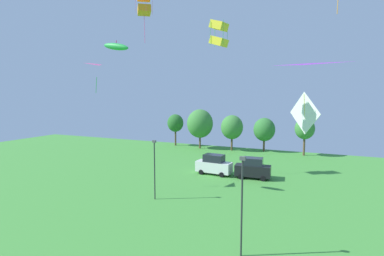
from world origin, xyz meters
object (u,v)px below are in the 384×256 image
object	(u,v)px
parked_car_second_from_left	(253,168)
treeline_tree_3	(264,130)
parked_car_leftmost	(214,165)
treeline_tree_1	(200,124)
treeline_tree_2	(232,127)
light_post_0	(242,201)
kite_flying_10	(99,72)
kite_flying_6	(144,3)
light_post_1	(155,166)
treeline_tree_4	(305,129)
kite_flying_8	(305,113)
kite_flying_5	(219,34)
kite_flying_7	(303,88)
treeline_tree_0	(175,123)
kite_flying_9	(116,47)

from	to	relation	value
parked_car_second_from_left	treeline_tree_3	xyz separation A→B (m)	(-2.18, 19.19, 2.81)
parked_car_leftmost	treeline_tree_3	bearing A→B (deg)	84.94
treeline_tree_1	treeline_tree_2	bearing A→B (deg)	2.46
parked_car_second_from_left	light_post_0	distance (m)	19.00
kite_flying_10	parked_car_second_from_left	world-z (taller)	kite_flying_10
kite_flying_6	light_post_1	xyz separation A→B (m)	(5.36, -6.94, -18.17)
kite_flying_10	light_post_0	xyz separation A→B (m)	(17.49, -7.20, -9.15)
treeline_tree_4	kite_flying_8	bearing A→B (deg)	-86.91
kite_flying_6	kite_flying_10	bearing A→B (deg)	-102.10
kite_flying_5	treeline_tree_1	world-z (taller)	kite_flying_5
kite_flying_7	parked_car_second_from_left	xyz separation A→B (m)	(-7.13, 24.38, -9.39)
parked_car_second_from_left	kite_flying_5	bearing A→B (deg)	-89.85
kite_flying_5	kite_flying_8	xyz separation A→B (m)	(4.95, 3.14, -4.94)
treeline_tree_2	treeline_tree_3	xyz separation A→B (m)	(5.75, 1.58, -0.35)
kite_flying_6	treeline_tree_1	xyz separation A→B (m)	(-1.67, 21.94, -16.66)
light_post_0	treeline_tree_3	xyz separation A→B (m)	(-5.55, 37.74, 0.40)
kite_flying_5	treeline_tree_0	distance (m)	44.28
treeline_tree_0	treeline_tree_1	xyz separation A→B (m)	(5.97, -1.07, 0.22)
kite_flying_7	treeline_tree_1	bearing A→B (deg)	117.25
kite_flying_7	kite_flying_10	world-z (taller)	kite_flying_10
parked_car_second_from_left	light_post_1	distance (m)	13.83
kite_flying_6	kite_flying_7	world-z (taller)	kite_flying_6
kite_flying_7	light_post_0	distance (m)	9.84
kite_flying_6	treeline_tree_4	world-z (taller)	kite_flying_6
light_post_1	treeline_tree_3	xyz separation A→B (m)	(5.13, 30.73, 0.69)
light_post_1	treeline_tree_3	world-z (taller)	treeline_tree_3
kite_flying_9	kite_flying_6	bearing A→B (deg)	97.25
kite_flying_8	parked_car_second_from_left	xyz separation A→B (m)	(-6.74, 15.62, -7.94)
light_post_1	kite_flying_7	bearing A→B (deg)	-41.61
kite_flying_10	treeline_tree_1	world-z (taller)	kite_flying_10
kite_flying_7	treeline_tree_1	size ratio (longest dim) A/B	0.35
kite_flying_6	parked_car_second_from_left	bearing A→B (deg)	19.98
kite_flying_6	kite_flying_10	distance (m)	11.12
kite_flying_5	kite_flying_9	world-z (taller)	kite_flying_9
kite_flying_9	treeline_tree_0	world-z (taller)	kite_flying_9
kite_flying_5	parked_car_leftmost	size ratio (longest dim) A/B	0.35
kite_flying_9	light_post_1	world-z (taller)	kite_flying_9
kite_flying_5	kite_flying_6	world-z (taller)	kite_flying_6
light_post_0	treeline_tree_2	bearing A→B (deg)	107.36
parked_car_second_from_left	light_post_1	bearing A→B (deg)	-127.66
treeline_tree_4	light_post_1	bearing A→B (deg)	-112.39
kite_flying_9	treeline_tree_4	xyz separation A→B (m)	(16.74, 29.44, -10.69)
parked_car_second_from_left	kite_flying_6	bearing A→B (deg)	-165.32
kite_flying_10	parked_car_leftmost	xyz separation A→B (m)	(8.98, 11.24, -11.55)
kite_flying_10	treeline_tree_4	size ratio (longest dim) A/B	0.37
treeline_tree_1	kite_flying_5	bearing A→B (deg)	-65.91
kite_flying_6	treeline_tree_2	distance (m)	28.45
kite_flying_8	light_post_1	bearing A→B (deg)	163.82
kite_flying_6	parked_car_leftmost	bearing A→B (deg)	30.88
kite_flying_7	treeline_tree_4	world-z (taller)	kite_flying_7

